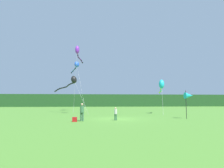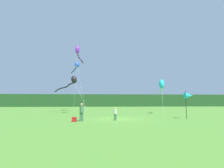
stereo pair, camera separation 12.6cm
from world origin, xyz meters
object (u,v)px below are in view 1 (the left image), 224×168
kite_purple (78,51)px  kite_black (71,82)px  person_adult (82,111)px  banner_flag_pole (189,96)px  kite_blue (76,65)px  kite_cyan (161,85)px  person_child (116,113)px  cooler_box (75,119)px

kite_purple → kite_black: kite_purple is taller
person_adult → banner_flag_pole: bearing=7.6°
kite_black → kite_blue: kite_blue is taller
person_adult → banner_flag_pole: size_ratio=0.55×
kite_cyan → kite_black: kite_black is taller
person_adult → banner_flag_pole: 11.58m
person_adult → kite_purple: bearing=97.4°
person_child → kite_black: size_ratio=0.15×
person_adult → kite_cyan: kite_cyan is taller
kite_cyan → banner_flag_pole: bearing=-88.3°
person_child → cooler_box: 4.01m
kite_purple → kite_blue: 3.92m
person_adult → person_child: (3.26, 0.52, -0.23)m
banner_flag_pole → kite_cyan: bearing=91.7°
kite_blue → person_adult: bearing=-82.3°
kite_purple → kite_blue: kite_purple is taller
kite_black → kite_blue: 8.51m
kite_purple → kite_cyan: 16.08m
banner_flag_pole → kite_cyan: size_ratio=0.53×
person_child → kite_cyan: size_ratio=0.22×
person_child → kite_cyan: kite_cyan is taller
cooler_box → kite_blue: kite_blue is taller
person_child → cooler_box: size_ratio=3.01×
person_adult → person_child: 3.30m
kite_cyan → kite_purple: bearing=154.1°
person_adult → kite_cyan: size_ratio=0.29×
kite_cyan → cooler_box: bearing=-140.9°
banner_flag_pole → kite_blue: bearing=128.6°
person_adult → kite_black: (-2.54, 11.45, 3.98)m
kite_purple → kite_black: bearing=-97.0°
person_adult → kite_purple: size_ratio=0.14×
kite_cyan → kite_black: size_ratio=0.67×
kite_purple → cooler_box: bearing=-84.9°
kite_cyan → kite_black: (-13.70, 2.26, 0.60)m
kite_purple → kite_black: (-0.51, -4.14, -6.02)m
kite_purple → kite_blue: size_ratio=1.22×
kite_black → banner_flag_pole: bearing=-35.5°
kite_black → kite_blue: size_ratio=0.87×
kite_black → kite_purple: bearing=83.0°
banner_flag_pole → kite_cyan: kite_cyan is taller
kite_purple → kite_blue: bearing=98.8°
person_child → banner_flag_pole: 8.37m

